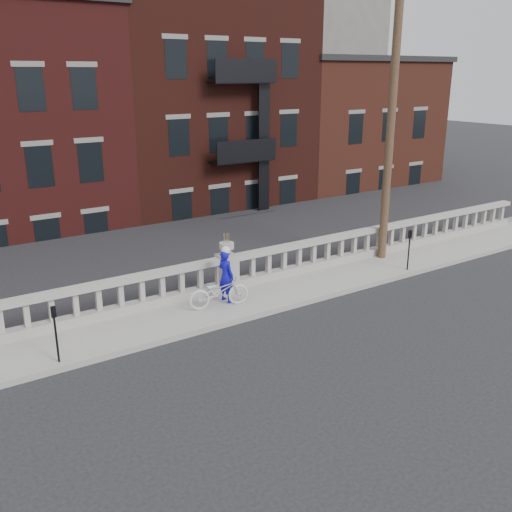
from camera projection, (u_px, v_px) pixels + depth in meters
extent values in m
plane|color=black|center=(309.00, 342.00, 14.24)|extent=(120.00, 120.00, 0.00)
cube|color=gray|center=(244.00, 301.00, 16.59)|extent=(32.00, 2.20, 0.15)
cube|color=gray|center=(227.00, 285.00, 17.28)|extent=(28.00, 0.34, 0.25)
cube|color=gray|center=(227.00, 259.00, 17.03)|extent=(28.00, 0.34, 0.16)
cube|color=gray|center=(227.00, 272.00, 17.15)|extent=(0.55, 0.55, 1.10)
cylinder|color=gray|center=(227.00, 251.00, 16.95)|extent=(0.24, 0.24, 0.20)
cylinder|color=gray|center=(227.00, 246.00, 16.90)|extent=(0.44, 0.44, 0.18)
cube|color=#605E59|center=(223.00, 360.00, 18.39)|extent=(36.00, 0.50, 5.15)
cube|color=black|center=(52.00, 264.00, 36.40)|extent=(80.00, 44.00, 0.50)
cube|color=#595651|center=(118.00, 343.00, 20.80)|extent=(16.00, 7.00, 4.00)
cube|color=#595651|center=(271.00, 101.00, 50.72)|extent=(14.00, 14.00, 18.00)
cube|color=#3C1510|center=(172.00, 140.00, 32.36)|extent=(10.00, 14.00, 15.50)
cube|color=#5C281C|center=(309.00, 157.00, 38.18)|extent=(10.00, 14.00, 12.00)
cube|color=black|center=(312.00, 60.00, 36.29)|extent=(10.30, 14.30, 0.30)
cylinder|color=#422D1E|center=(392.00, 113.00, 18.78)|extent=(0.28, 0.28, 10.00)
cylinder|color=black|center=(57.00, 340.00, 12.80)|extent=(0.05, 0.05, 1.10)
cube|color=black|center=(53.00, 312.00, 12.59)|extent=(0.10, 0.08, 0.26)
cube|color=black|center=(54.00, 311.00, 12.55)|extent=(0.06, 0.01, 0.08)
cylinder|color=black|center=(408.00, 254.00, 18.86)|extent=(0.05, 0.05, 1.10)
cube|color=black|center=(410.00, 234.00, 18.65)|extent=(0.10, 0.08, 0.26)
cube|color=black|center=(411.00, 233.00, 18.60)|extent=(0.06, 0.01, 0.08)
imported|color=silver|center=(219.00, 291.00, 15.89)|extent=(1.82, 0.93, 0.91)
imported|color=#100BAF|center=(226.00, 276.00, 16.19)|extent=(0.47, 0.62, 1.54)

